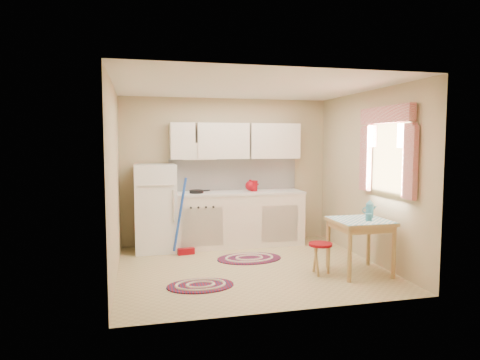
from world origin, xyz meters
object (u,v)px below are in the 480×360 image
table (360,247)px  base_cabinets (237,220)px  stool (320,259)px  fridge (155,208)px

table → base_cabinets: bearing=123.5°
base_cabinets → stool: bearing=-68.4°
stool → base_cabinets: bearing=111.6°
table → stool: size_ratio=1.71×
base_cabinets → table: 2.27m
base_cabinets → stool: size_ratio=5.36×
table → stool: 0.56m
fridge → table: fridge is taller
stool → fridge: bearing=139.5°
base_cabinets → fridge: bearing=-177.9°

